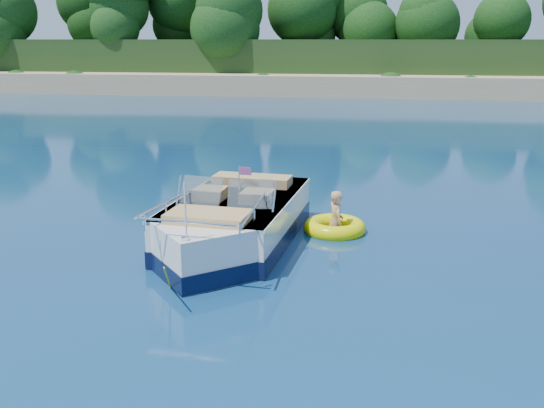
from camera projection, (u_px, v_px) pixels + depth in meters
name	position (u px, v px, depth m)	size (l,w,h in m)	color
ground	(345.00, 300.00, 9.66)	(160.00, 160.00, 0.00)	#0A2348
shoreline	(370.00, 66.00, 70.14)	(170.00, 59.00, 6.00)	tan
treeline	(371.00, 19.00, 47.26)	(150.00, 7.12, 8.19)	#301D10
motorboat	(232.00, 226.00, 12.10)	(2.57, 6.23, 2.07)	white
tow_tube	(335.00, 227.00, 13.06)	(1.60, 1.60, 0.36)	#F2F203
boy	(335.00, 230.00, 13.16)	(0.53, 0.35, 1.45)	tan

